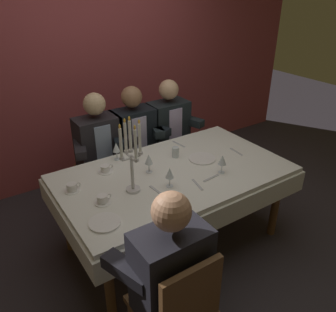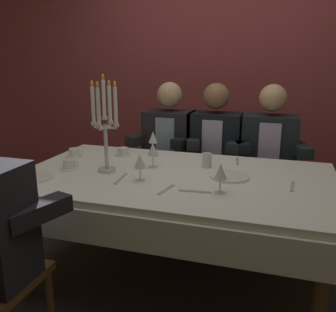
# 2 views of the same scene
# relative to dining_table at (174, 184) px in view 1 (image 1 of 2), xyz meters

# --- Properties ---
(ground_plane) EXTENTS (12.00, 12.00, 0.00)m
(ground_plane) POSITION_rel_dining_table_xyz_m (0.00, 0.00, -0.62)
(ground_plane) COLOR #2F2A30
(back_wall) EXTENTS (6.00, 0.12, 2.70)m
(back_wall) POSITION_rel_dining_table_xyz_m (0.00, 1.66, 0.73)
(back_wall) COLOR #9A3D42
(back_wall) RESTS_ON ground_plane
(dining_table) EXTENTS (1.94, 1.14, 0.74)m
(dining_table) POSITION_rel_dining_table_xyz_m (0.00, 0.00, 0.00)
(dining_table) COLOR silver
(dining_table) RESTS_ON ground_plane
(candelabra) EXTENTS (0.19, 0.19, 0.60)m
(candelabra) POSITION_rel_dining_table_xyz_m (-0.43, -0.06, 0.41)
(candelabra) COLOR silver
(candelabra) RESTS_ON dining_table
(dinner_plate_0) EXTENTS (0.24, 0.24, 0.01)m
(dinner_plate_0) POSITION_rel_dining_table_xyz_m (0.33, 0.04, 0.13)
(dinner_plate_0) COLOR white
(dinner_plate_0) RESTS_ON dining_table
(dinner_plate_1) EXTENTS (0.21, 0.21, 0.01)m
(dinner_plate_1) POSITION_rel_dining_table_xyz_m (-0.77, -0.31, 0.13)
(dinner_plate_1) COLOR white
(dinner_plate_1) RESTS_ON dining_table
(wine_glass_0) EXTENTS (0.07, 0.07, 0.16)m
(wine_glass_0) POSITION_rel_dining_table_xyz_m (-0.30, 0.46, 0.23)
(wine_glass_0) COLOR silver
(wine_glass_0) RESTS_ON dining_table
(wine_glass_1) EXTENTS (0.07, 0.07, 0.16)m
(wine_glass_1) POSITION_rel_dining_table_xyz_m (-0.16, -0.17, 0.23)
(wine_glass_1) COLOR silver
(wine_glass_1) RESTS_ON dining_table
(wine_glass_2) EXTENTS (0.07, 0.07, 0.16)m
(wine_glass_2) POSITION_rel_dining_table_xyz_m (0.31, -0.23, 0.24)
(wine_glass_2) COLOR silver
(wine_glass_2) RESTS_ON dining_table
(wine_glass_3) EXTENTS (0.07, 0.07, 0.16)m
(wine_glass_3) POSITION_rel_dining_table_xyz_m (-0.18, 0.11, 0.23)
(wine_glass_3) COLOR silver
(wine_glass_3) RESTS_ON dining_table
(water_tumbler_0) EXTENTS (0.06, 0.06, 0.09)m
(water_tumbler_0) POSITION_rel_dining_table_xyz_m (0.16, 0.21, 0.17)
(water_tumbler_0) COLOR silver
(water_tumbler_0) RESTS_ON dining_table
(coffee_cup_0) EXTENTS (0.13, 0.12, 0.06)m
(coffee_cup_0) POSITION_rel_dining_table_xyz_m (-0.48, 0.31, 0.15)
(coffee_cup_0) COLOR white
(coffee_cup_0) RESTS_ON dining_table
(coffee_cup_1) EXTENTS (0.13, 0.12, 0.06)m
(coffee_cup_1) POSITION_rel_dining_table_xyz_m (-0.68, -0.08, 0.15)
(coffee_cup_1) COLOR white
(coffee_cup_1) RESTS_ON dining_table
(coffee_cup_2) EXTENTS (0.13, 0.12, 0.06)m
(coffee_cup_2) POSITION_rel_dining_table_xyz_m (-0.81, 0.19, 0.15)
(coffee_cup_2) COLOR white
(coffee_cup_2) RESTS_ON dining_table
(fork_0) EXTENTS (0.03, 0.17, 0.01)m
(fork_0) POSITION_rel_dining_table_xyz_m (0.68, -0.02, 0.12)
(fork_0) COLOR #B7B7BC
(fork_0) RESTS_ON dining_table
(spoon_1) EXTENTS (0.17, 0.04, 0.01)m
(spoon_1) POSITION_rel_dining_table_xyz_m (0.18, -0.25, 0.12)
(spoon_1) COLOR #B7B7BC
(spoon_1) RESTS_ON dining_table
(fork_2) EXTENTS (0.04, 0.17, 0.01)m
(fork_2) POSITION_rel_dining_table_xyz_m (0.33, 0.41, 0.12)
(fork_2) COLOR #B7B7BC
(fork_2) RESTS_ON dining_table
(fork_3) EXTENTS (0.05, 0.17, 0.01)m
(fork_3) POSITION_rel_dining_table_xyz_m (0.03, -0.27, 0.12)
(fork_3) COLOR #B7B7BC
(fork_3) RESTS_ON dining_table
(knife_4) EXTENTS (0.03, 0.19, 0.01)m
(knife_4) POSITION_rel_dining_table_xyz_m (-0.28, -0.18, 0.12)
(knife_4) COLOR #B7B7BC
(knife_4) RESTS_ON dining_table
(seated_diner_0) EXTENTS (0.63, 0.48, 1.24)m
(seated_diner_0) POSITION_rel_dining_table_xyz_m (-0.63, -0.89, 0.11)
(seated_diner_0) COLOR brown
(seated_diner_0) RESTS_ON ground_plane
(seated_diner_1) EXTENTS (0.63, 0.48, 1.24)m
(seated_diner_1) POSITION_rel_dining_table_xyz_m (-0.30, 0.89, 0.11)
(seated_diner_1) COLOR brown
(seated_diner_1) RESTS_ON ground_plane
(seated_diner_2) EXTENTS (0.63, 0.48, 1.24)m
(seated_diner_2) POSITION_rel_dining_table_xyz_m (0.09, 0.89, 0.11)
(seated_diner_2) COLOR brown
(seated_diner_2) RESTS_ON ground_plane
(seated_diner_3) EXTENTS (0.63, 0.48, 1.24)m
(seated_diner_3) POSITION_rel_dining_table_xyz_m (0.53, 0.89, 0.11)
(seated_diner_3) COLOR brown
(seated_diner_3) RESTS_ON ground_plane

